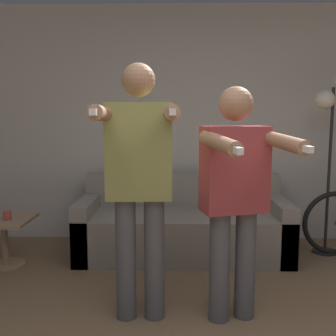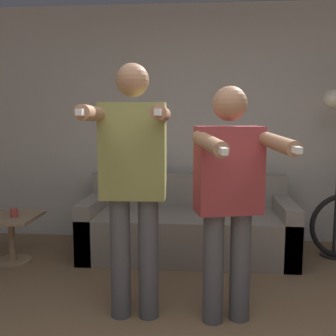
{
  "view_description": "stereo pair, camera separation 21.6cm",
  "coord_description": "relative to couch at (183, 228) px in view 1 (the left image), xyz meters",
  "views": [
    {
      "loc": [
        -0.31,
        -1.53,
        1.4
      ],
      "look_at": [
        -0.36,
        1.69,
        0.97
      ],
      "focal_mm": 42.0,
      "sensor_mm": 36.0,
      "label": 1
    },
    {
      "loc": [
        -0.09,
        -1.51,
        1.4
      ],
      "look_at": [
        -0.36,
        1.69,
        0.97
      ],
      "focal_mm": 42.0,
      "sensor_mm": 36.0,
      "label": 2
    }
  ],
  "objects": [
    {
      "name": "wall_back",
      "position": [
        0.22,
        0.56,
        1.03
      ],
      "size": [
        10.0,
        0.05,
        2.6
      ],
      "color": "beige",
      "rests_on": "ground_plane"
    },
    {
      "name": "couch",
      "position": [
        0.0,
        0.0,
        0.0
      ],
      "size": [
        2.07,
        0.82,
        0.78
      ],
      "color": "gray",
      "rests_on": "ground_plane"
    },
    {
      "name": "person_left",
      "position": [
        -0.32,
        -1.29,
        0.74
      ],
      "size": [
        0.52,
        0.69,
        1.74
      ],
      "rotation": [
        0.0,
        0.0,
        0.03
      ],
      "color": "#56565B",
      "rests_on": "ground_plane"
    },
    {
      "name": "person_right",
      "position": [
        0.32,
        -1.29,
        0.65
      ],
      "size": [
        0.6,
        0.76,
        1.59
      ],
      "rotation": [
        0.0,
        0.0,
        0.25
      ],
      "color": "#56565B",
      "rests_on": "ground_plane"
    },
    {
      "name": "cat",
      "position": [
        -0.41,
        0.31,
        0.6
      ],
      "size": [
        0.44,
        0.15,
        0.19
      ],
      "color": "silver",
      "rests_on": "couch"
    },
    {
      "name": "floor_lamp",
      "position": [
        1.48,
        0.07,
        1.19
      ],
      "size": [
        0.37,
        0.25,
        1.85
      ],
      "color": "black",
      "rests_on": "ground_plane"
    },
    {
      "name": "side_table",
      "position": [
        -1.68,
        -0.34,
        0.06
      ],
      "size": [
        0.5,
        0.5,
        0.45
      ],
      "color": "#A38460",
      "rests_on": "ground_plane"
    },
    {
      "name": "cup",
      "position": [
        -1.62,
        -0.38,
        0.22
      ],
      "size": [
        0.07,
        0.07,
        0.08
      ],
      "color": "#B7473D",
      "rests_on": "side_table"
    }
  ]
}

